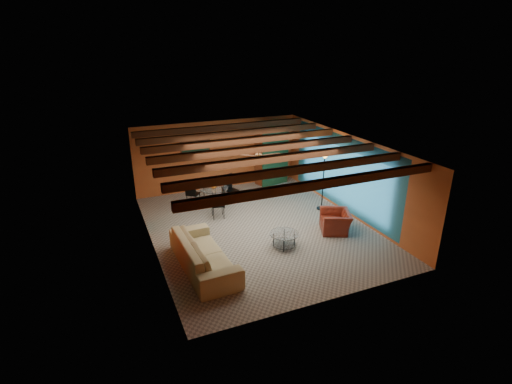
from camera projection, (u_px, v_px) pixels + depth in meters
name	position (u px, v px, depth m)	size (l,w,h in m)	color
room	(257.00, 155.00, 11.55)	(6.52, 8.01, 2.71)	gray
sofa	(204.00, 253.00, 10.02)	(2.82, 1.10, 0.82)	tan
armchair	(335.00, 221.00, 12.01)	(0.99, 0.87, 0.64)	maroon
coffee_table	(284.00, 240.00, 11.12)	(0.84, 0.84, 0.43)	white
dining_table	(214.00, 194.00, 13.60)	(2.00, 2.00, 1.04)	silver
armoire	(272.00, 157.00, 15.88)	(1.28, 0.63, 2.24)	brown
floor_lamp	(323.00, 181.00, 13.35)	(0.42, 0.42, 2.06)	black
ceiling_fan	(259.00, 156.00, 11.45)	(1.50, 1.50, 0.44)	#472614
painting	(196.00, 150.00, 14.78)	(1.05, 0.03, 0.65)	black
potted_plant	(272.00, 124.00, 15.39)	(0.43, 0.37, 0.47)	#26661E
vase	(213.00, 178.00, 13.37)	(0.18, 0.18, 0.19)	orange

